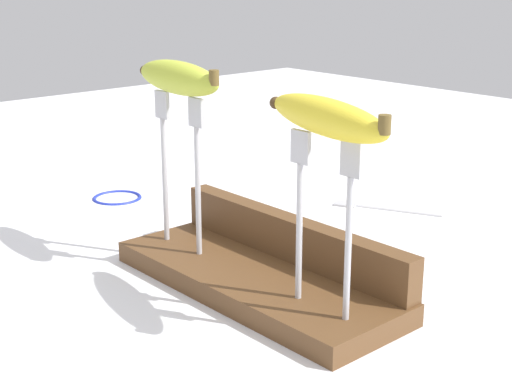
# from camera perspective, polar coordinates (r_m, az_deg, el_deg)

# --- Properties ---
(ground_plane) EXTENTS (3.00, 3.00, 0.00)m
(ground_plane) POSITION_cam_1_polar(r_m,az_deg,el_deg) (0.94, 0.00, -7.42)
(ground_plane) COLOR silver
(wooden_board) EXTENTS (0.39, 0.15, 0.03)m
(wooden_board) POSITION_cam_1_polar(r_m,az_deg,el_deg) (0.93, 0.00, -6.67)
(wooden_board) COLOR brown
(wooden_board) RESTS_ON ground
(board_backstop) EXTENTS (0.38, 0.03, 0.05)m
(board_backstop) POSITION_cam_1_polar(r_m,az_deg,el_deg) (0.96, 2.70, -3.49)
(board_backstop) COLOR brown
(board_backstop) RESTS_ON wooden_board
(fork_stand_left) EXTENTS (0.10, 0.01, 0.20)m
(fork_stand_left) POSITION_cam_1_polar(r_m,az_deg,el_deg) (0.98, -5.73, 2.55)
(fork_stand_left) COLOR #B2B2B7
(fork_stand_left) RESTS_ON wooden_board
(fork_stand_right) EXTENTS (0.10, 0.01, 0.19)m
(fork_stand_right) POSITION_cam_1_polar(r_m,az_deg,el_deg) (0.79, 5.13, -1.22)
(fork_stand_right) COLOR #B2B2B7
(fork_stand_right) RESTS_ON wooden_board
(banana_raised_left) EXTENTS (0.18, 0.05, 0.04)m
(banana_raised_left) POSITION_cam_1_polar(r_m,az_deg,el_deg) (0.96, -5.91, 8.57)
(banana_raised_left) COLOR #B2C138
(banana_raised_left) RESTS_ON fork_stand_left
(banana_raised_right) EXTENTS (0.20, 0.08, 0.04)m
(banana_raised_right) POSITION_cam_1_polar(r_m,az_deg,el_deg) (0.77, 5.31, 5.66)
(banana_raised_right) COLOR yellow
(banana_raised_right) RESTS_ON fork_stand_right
(fork_fallen_near) EXTENTS (0.17, 0.09, 0.01)m
(fork_fallen_near) POSITION_cam_1_polar(r_m,az_deg,el_deg) (1.26, 8.76, -1.07)
(fork_fallen_near) COLOR #B2B2B7
(fork_fallen_near) RESTS_ON ground
(banana_chunk_near) EXTENTS (0.04, 0.05, 0.04)m
(banana_chunk_near) POSITION_cam_1_polar(r_m,az_deg,el_deg) (1.14, -1.44, -1.89)
(banana_chunk_near) COLOR gold
(banana_chunk_near) RESTS_ON ground
(wire_coil) EXTENTS (0.08, 0.08, 0.01)m
(wire_coil) POSITION_cam_1_polar(r_m,az_deg,el_deg) (1.32, -10.43, -0.34)
(wire_coil) COLOR #1E2DA5
(wire_coil) RESTS_ON ground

